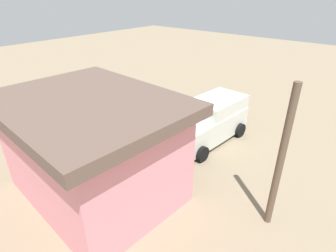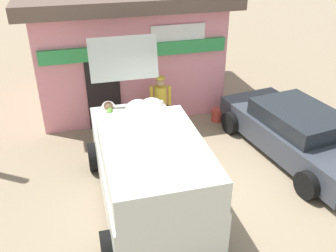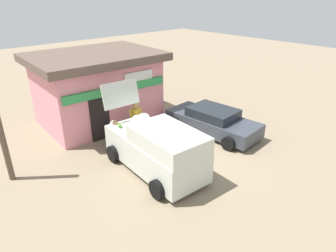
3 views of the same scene
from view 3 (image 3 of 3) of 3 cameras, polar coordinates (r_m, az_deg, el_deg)
The scene contains 8 objects.
ground_plane at distance 12.28m, azimuth 1.58°, elevation -5.76°, with size 60.00×60.00×0.00m, color gray.
storefront_bar at distance 15.30m, azimuth -13.25°, elevation 7.14°, with size 6.14×4.85×3.45m.
delivery_van at distance 10.93m, azimuth -2.17°, elevation -4.18°, with size 2.36×4.63×2.87m.
parked_sedan at distance 14.17m, azimuth 8.43°, elevation 0.95°, with size 2.40×4.54×1.20m.
vendor_standing at distance 13.63m, azimuth -6.10°, elevation 1.66°, with size 0.56×0.41×1.62m.
customer_bending at distance 12.65m, azimuth -10.47°, elevation -0.77°, with size 0.58×0.76×1.42m.
unloaded_banana_pile at distance 13.54m, azimuth -9.54°, elevation -2.15°, with size 0.62×0.86×0.42m.
paint_bucket at distance 15.00m, azimuth -0.76°, elevation 0.91°, with size 0.34×0.34×0.35m, color #BF3F33.
Camera 3 is at (-7.34, -7.62, 6.22)m, focal length 32.19 mm.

